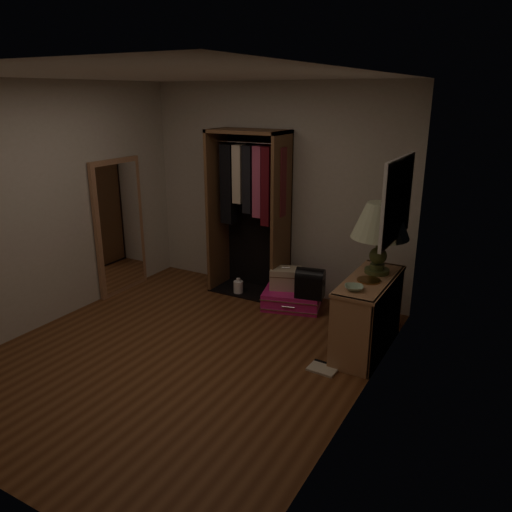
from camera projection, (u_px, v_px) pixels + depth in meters
name	position (u px, v px, depth m)	size (l,w,h in m)	color
ground	(183.00, 354.00, 4.93)	(4.00, 4.00, 0.00)	brown
room_walls	(185.00, 205.00, 4.46)	(3.52, 4.02, 2.60)	beige
console_bookshelf	(369.00, 311.00, 4.95)	(0.42, 1.12, 0.75)	#AD7954
open_wardrobe	(251.00, 199.00, 6.12)	(0.96, 0.50, 2.05)	brown
floor_mirror	(120.00, 227.00, 6.29)	(0.06, 0.80, 1.70)	#A06E4D
pink_suitcase	(292.00, 299.00, 5.98)	(0.79, 0.66, 0.21)	#E41B7E
train_case	(286.00, 278.00, 6.00)	(0.44, 0.37, 0.27)	#BFAF92
black_bag	(310.00, 282.00, 5.73)	(0.36, 0.27, 0.35)	black
table_lamp	(381.00, 222.00, 4.82)	(0.72, 0.72, 0.71)	#3F4C25
brass_tray	(369.00, 280.00, 4.76)	(0.25, 0.25, 0.01)	olive
ceramic_bowl	(354.00, 288.00, 4.54)	(0.17, 0.17, 0.04)	#A1C2A5
white_jug	(238.00, 287.00, 6.38)	(0.15, 0.15, 0.21)	white
floor_book	(324.00, 368.00, 4.67)	(0.27, 0.22, 0.02)	beige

